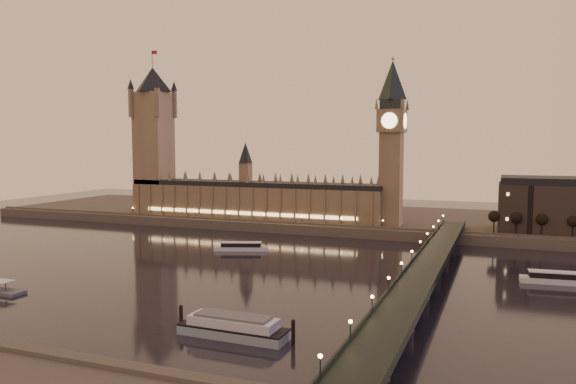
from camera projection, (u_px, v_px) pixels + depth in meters
name	position (u px, v px, depth m)	size (l,w,h in m)	color
ground	(223.00, 268.00, 258.87)	(700.00, 700.00, 0.00)	black
far_embankment	(369.00, 219.00, 401.00)	(560.00, 130.00, 6.00)	#423D35
palace_of_westminster	(254.00, 195.00, 383.81)	(180.00, 26.62, 52.00)	brown
victoria_tower	(154.00, 132.00, 408.80)	(31.68, 31.68, 118.00)	brown
big_ben	(392.00, 133.00, 346.17)	(17.68, 17.68, 104.00)	brown
westminster_bridge	(426.00, 273.00, 225.34)	(13.20, 260.00, 15.30)	black
bare_tree_0	(493.00, 219.00, 317.48)	(5.65, 5.65, 11.49)	black
bare_tree_1	(519.00, 220.00, 312.63)	(5.65, 5.65, 11.49)	black
bare_tree_2	(545.00, 221.00, 307.79)	(5.65, 5.65, 11.49)	black
bare_tree_3	(572.00, 223.00, 302.94)	(5.65, 5.65, 11.49)	black
cruise_boat_a	(241.00, 247.00, 300.62)	(29.04, 15.62, 4.58)	silver
cruise_boat_b	(555.00, 278.00, 230.02)	(27.50, 9.26, 4.98)	silver
moored_barge	(233.00, 327.00, 166.51)	(38.79, 10.12, 7.11)	#869CAB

